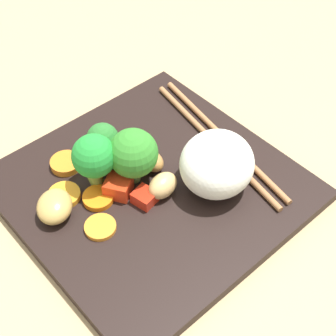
{
  "coord_description": "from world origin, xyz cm",
  "views": [
    {
      "loc": [
        -19.71,
        -25.75,
        38.78
      ],
      "look_at": [
        1.36,
        -0.85,
        3.23
      ],
      "focal_mm": 53.81,
      "sensor_mm": 36.0,
      "label": 1
    }
  ],
  "objects_px": {
    "chopstick_pair": "(217,139)",
    "square_plate": "(152,187)",
    "rice_mound": "(217,164)",
    "broccoli_floret_0": "(94,157)",
    "carrot_slice_2": "(98,198)"
  },
  "relations": [
    {
      "from": "chopstick_pair",
      "to": "square_plate",
      "type": "bearing_deg",
      "value": 99.33
    },
    {
      "from": "square_plate",
      "to": "chopstick_pair",
      "type": "relative_size",
      "value": 1.21
    },
    {
      "from": "rice_mound",
      "to": "chopstick_pair",
      "type": "relative_size",
      "value": 0.36
    },
    {
      "from": "rice_mound",
      "to": "chopstick_pair",
      "type": "xyz_separation_m",
      "value": [
        0.04,
        0.04,
        -0.03
      ]
    },
    {
      "from": "broccoli_floret_0",
      "to": "carrot_slice_2",
      "type": "height_order",
      "value": "broccoli_floret_0"
    },
    {
      "from": "carrot_slice_2",
      "to": "chopstick_pair",
      "type": "relative_size",
      "value": 0.14
    },
    {
      "from": "square_plate",
      "to": "rice_mound",
      "type": "relative_size",
      "value": 3.42
    },
    {
      "from": "rice_mound",
      "to": "broccoli_floret_0",
      "type": "bearing_deg",
      "value": 139.59
    },
    {
      "from": "carrot_slice_2",
      "to": "chopstick_pair",
      "type": "height_order",
      "value": "same"
    },
    {
      "from": "broccoli_floret_0",
      "to": "carrot_slice_2",
      "type": "xyz_separation_m",
      "value": [
        -0.01,
        -0.02,
        -0.03
      ]
    },
    {
      "from": "broccoli_floret_0",
      "to": "carrot_slice_2",
      "type": "relative_size",
      "value": 2.07
    },
    {
      "from": "square_plate",
      "to": "carrot_slice_2",
      "type": "height_order",
      "value": "carrot_slice_2"
    },
    {
      "from": "rice_mound",
      "to": "chopstick_pair",
      "type": "distance_m",
      "value": 0.07
    },
    {
      "from": "square_plate",
      "to": "carrot_slice_2",
      "type": "distance_m",
      "value": 0.06
    },
    {
      "from": "square_plate",
      "to": "chopstick_pair",
      "type": "height_order",
      "value": "chopstick_pair"
    }
  ]
}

